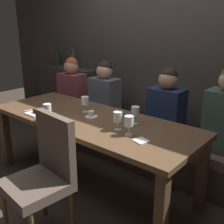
% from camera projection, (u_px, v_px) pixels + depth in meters
% --- Properties ---
extents(ground, '(9.00, 9.00, 0.00)m').
position_uv_depth(ground, '(92.00, 184.00, 2.93)').
color(ground, '#382D26').
extents(back_wall_tiled, '(6.00, 0.12, 3.00)m').
position_uv_depth(back_wall_tiled, '(159.00, 33.00, 3.35)').
color(back_wall_tiled, '#383330').
rests_on(back_wall_tiled, ground).
extents(back_counter, '(1.10, 0.28, 0.95)m').
position_uv_depth(back_counter, '(67.00, 97.00, 4.49)').
color(back_counter, '#2F2B29').
rests_on(back_counter, ground).
extents(dining_table, '(2.20, 0.84, 0.74)m').
position_uv_depth(dining_table, '(90.00, 126.00, 2.73)').
color(dining_table, '#493422').
rests_on(dining_table, ground).
extents(banquette_bench, '(2.50, 0.44, 0.45)m').
position_uv_depth(banquette_bench, '(132.00, 143.00, 3.36)').
color(banquette_bench, '#4A3C2E').
rests_on(banquette_bench, ground).
extents(chair_near_side, '(0.48, 0.48, 0.98)m').
position_uv_depth(chair_near_side, '(45.00, 170.00, 2.09)').
color(chair_near_side, brown).
rests_on(chair_near_side, ground).
extents(diner_redhead, '(0.36, 0.24, 0.73)m').
position_uv_depth(diner_redhead, '(72.00, 86.00, 3.80)').
color(diner_redhead, brown).
rests_on(diner_redhead, banquette_bench).
extents(diner_bearded, '(0.36, 0.24, 0.73)m').
position_uv_depth(diner_bearded, '(105.00, 91.00, 3.48)').
color(diner_bearded, '#4C515B').
rests_on(diner_bearded, banquette_bench).
extents(diner_far_end, '(0.36, 0.24, 0.75)m').
position_uv_depth(diner_far_end, '(167.00, 105.00, 2.90)').
color(diner_far_end, '#192342').
rests_on(diner_far_end, banquette_bench).
extents(wine_bottle_dark_red, '(0.08, 0.08, 0.33)m').
position_uv_depth(wine_bottle_dark_red, '(57.00, 59.00, 4.42)').
color(wine_bottle_dark_red, black).
rests_on(wine_bottle_dark_red, back_counter).
extents(wine_bottle_pale_label, '(0.08, 0.08, 0.33)m').
position_uv_depth(wine_bottle_pale_label, '(73.00, 60.00, 4.20)').
color(wine_bottle_pale_label, '#384728').
rests_on(wine_bottle_pale_label, back_counter).
extents(wine_glass_far_right, '(0.08, 0.08, 0.16)m').
position_uv_depth(wine_glass_far_right, '(47.00, 109.00, 2.58)').
color(wine_glass_far_right, silver).
rests_on(wine_glass_far_right, dining_table).
extents(wine_glass_center_front, '(0.08, 0.08, 0.16)m').
position_uv_depth(wine_glass_center_front, '(129.00, 122.00, 2.25)').
color(wine_glass_center_front, silver).
rests_on(wine_glass_center_front, dining_table).
extents(wine_glass_end_left, '(0.08, 0.08, 0.16)m').
position_uv_depth(wine_glass_end_left, '(135.00, 112.00, 2.50)').
color(wine_glass_end_left, silver).
rests_on(wine_glass_end_left, dining_table).
extents(wine_glass_near_left, '(0.08, 0.08, 0.16)m').
position_uv_depth(wine_glass_near_left, '(85.00, 101.00, 2.83)').
color(wine_glass_near_left, silver).
rests_on(wine_glass_near_left, dining_table).
extents(wine_glass_near_right, '(0.08, 0.08, 0.16)m').
position_uv_depth(wine_glass_near_right, '(118.00, 118.00, 2.36)').
color(wine_glass_near_right, silver).
rests_on(wine_glass_near_right, dining_table).
extents(espresso_cup, '(0.12, 0.12, 0.06)m').
position_uv_depth(espresso_cup, '(91.00, 115.00, 2.71)').
color(espresso_cup, white).
rests_on(espresso_cup, dining_table).
extents(dessert_plate, '(0.19, 0.19, 0.05)m').
position_uv_depth(dessert_plate, '(37.00, 112.00, 2.82)').
color(dessert_plate, white).
rests_on(dessert_plate, dining_table).
extents(fork_on_table, '(0.06, 0.17, 0.01)m').
position_uv_depth(fork_on_table, '(32.00, 110.00, 2.94)').
color(fork_on_table, silver).
rests_on(fork_on_table, dining_table).
extents(folded_napkin, '(0.13, 0.13, 0.01)m').
position_uv_depth(folded_napkin, '(141.00, 141.00, 2.17)').
color(folded_napkin, silver).
rests_on(folded_napkin, dining_table).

